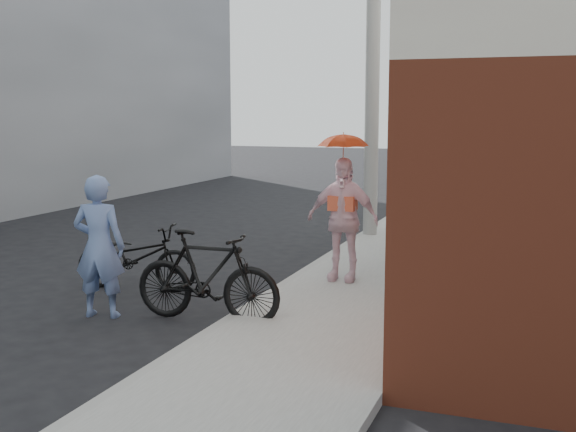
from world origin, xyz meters
The scene contains 11 objects.
ground centered at (0.00, 0.00, 0.00)m, with size 80.00×80.00×0.00m, color black.
sidewalk centered at (2.10, 2.00, 0.06)m, with size 2.20×24.00×0.12m, color gray.
curb centered at (0.94, 2.00, 0.06)m, with size 0.12×24.00×0.12m, color #9E9E99.
utility_pole centered at (1.10, 6.00, 3.50)m, with size 0.28×0.28×7.00m, color #9E9E99.
officer centered at (-0.76, -0.50, 0.90)m, with size 0.66×0.43×1.80m, color #6781B8.
bike_left centered at (-1.09, 0.84, 0.48)m, with size 0.64×1.83×0.96m, color black.
bike_right centered at (0.60, -0.24, 0.57)m, with size 0.54×1.90×1.14m, color black.
kimono_woman centered at (1.67, 1.99, 1.02)m, with size 1.05×0.44×1.80m, color #F8D0DC.
parasol centered at (1.67, 1.99, 2.22)m, with size 0.69×0.69×0.61m, color #C93F17.
planter centered at (3.00, 1.97, 0.23)m, with size 0.42×0.42×0.22m, color black.
potted_plant centered at (3.00, 1.97, 0.66)m, with size 0.58×0.50×0.64m, color #376B2A.
Camera 1 is at (4.53, -7.98, 2.59)m, focal length 45.00 mm.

